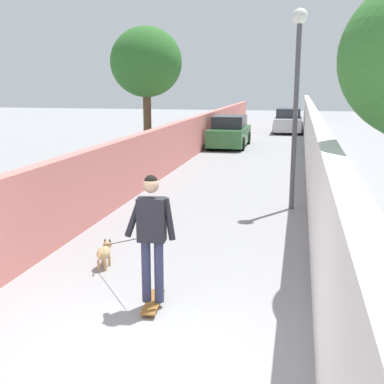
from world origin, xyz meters
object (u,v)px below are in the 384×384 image
skateboard (153,302)px  car_near (230,132)px  dog (104,252)px  tree_left_near (146,63)px  lamp_post (297,77)px  person_skateboarder (152,229)px  car_far (288,121)px

skateboard → car_near: car_near is taller
skateboard → dog: (1.26, 1.25, 0.21)m
car_near → skateboard: bearing=-175.3°
tree_left_near → skateboard: size_ratio=6.31×
dog → car_near: size_ratio=0.37×
lamp_post → dog: (-4.76, 3.04, -2.95)m
tree_left_near → lamp_post: size_ratio=1.08×
lamp_post → skateboard: 7.03m
lamp_post → dog: size_ratio=3.07×
person_skateboarder → car_near: bearing=4.7°
tree_left_near → dog: (-10.39, -2.49, -3.55)m
tree_left_near → dog: size_ratio=3.30×
skateboard → car_near: size_ratio=0.19×
car_near → car_far: size_ratio=1.01×
skateboard → dog: 1.79m
lamp_post → car_far: 20.23m
tree_left_near → car_far: 15.56m
lamp_post → car_far: (20.06, 0.60, -2.51)m
skateboard → person_skateboarder: size_ratio=0.45×
dog → car_far: car_far is taller
lamp_post → person_skateboarder: lamp_post is taller
lamp_post → dog: bearing=147.4°
tree_left_near → lamp_post: tree_left_near is taller
person_skateboarder → car_far: person_skateboarder is taller
lamp_post → car_far: size_ratio=1.15×
lamp_post → person_skateboarder: 6.62m
lamp_post → skateboard: size_ratio=5.87×
tree_left_near → car_near: size_ratio=1.22×
dog → skateboard: bearing=-135.4°
tree_left_near → car_near: bearing=-19.8°
dog → tree_left_near: bearing=13.5°
skateboard → person_skateboarder: 1.08m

